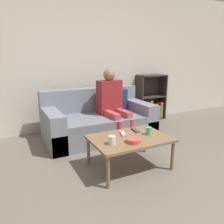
# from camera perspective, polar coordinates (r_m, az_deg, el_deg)

# --- Properties ---
(ground_plane) EXTENTS (22.00, 22.00, 0.00)m
(ground_plane) POSITION_cam_1_polar(r_m,az_deg,el_deg) (2.29, 19.22, -21.70)
(ground_plane) COLOR #70665B
(wall_back) EXTENTS (12.00, 0.06, 2.60)m
(wall_back) POSITION_cam_1_polar(r_m,az_deg,el_deg) (4.17, -7.12, 13.83)
(wall_back) COLOR beige
(wall_back) RESTS_ON ground_plane
(couch) EXTENTS (1.75, 0.93, 0.79)m
(couch) POSITION_cam_1_polar(r_m,az_deg,el_deg) (3.66, -3.53, -2.56)
(couch) COLOR gray
(couch) RESTS_ON ground_plane
(bookshelf) EXTENTS (0.63, 0.28, 0.95)m
(bookshelf) POSITION_cam_1_polar(r_m,az_deg,el_deg) (4.79, 9.83, 2.29)
(bookshelf) COLOR #332D28
(bookshelf) RESTS_ON ground_plane
(coffee_table) EXTENTS (0.93, 0.64, 0.39)m
(coffee_table) POSITION_cam_1_polar(r_m,az_deg,el_deg) (2.63, 4.66, -7.37)
(coffee_table) COLOR brown
(coffee_table) RESTS_ON ground_plane
(person_adult) EXTENTS (0.41, 0.66, 1.13)m
(person_adult) POSITION_cam_1_polar(r_m,az_deg,el_deg) (3.59, -0.10, 3.27)
(person_adult) COLOR #C6474C
(person_adult) RESTS_ON ground_plane
(cup_near) EXTENTS (0.08, 0.08, 0.09)m
(cup_near) POSITION_cam_1_polar(r_m,az_deg,el_deg) (2.40, -0.02, -7.35)
(cup_near) COLOR silver
(cup_near) RESTS_ON coffee_table
(cup_far) EXTENTS (0.07, 0.07, 0.10)m
(cup_far) POSITION_cam_1_polar(r_m,az_deg,el_deg) (2.72, 9.59, -4.90)
(cup_far) COLOR #4CB77A
(cup_far) RESTS_ON coffee_table
(tv_remote_0) EXTENTS (0.10, 0.18, 0.02)m
(tv_remote_0) POSITION_cam_1_polar(r_m,az_deg,el_deg) (2.70, 2.86, -5.67)
(tv_remote_0) COLOR #B7B7BC
(tv_remote_0) RESTS_ON coffee_table
(tv_remote_1) EXTENTS (0.07, 0.17, 0.02)m
(tv_remote_1) POSITION_cam_1_polar(r_m,az_deg,el_deg) (2.84, 6.07, -4.75)
(tv_remote_1) COLOR #47474C
(tv_remote_1) RESTS_ON coffee_table
(snack_bowl) EXTENTS (0.16, 0.16, 0.05)m
(snack_bowl) POSITION_cam_1_polar(r_m,az_deg,el_deg) (2.46, 5.64, -7.41)
(snack_bowl) COLOR #DB4C47
(snack_bowl) RESTS_ON coffee_table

